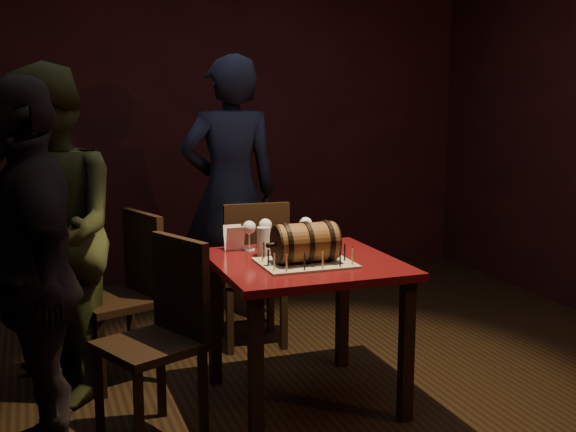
{
  "coord_description": "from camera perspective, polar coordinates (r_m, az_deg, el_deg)",
  "views": [
    {
      "loc": [
        -1.22,
        -3.43,
        1.6
      ],
      "look_at": [
        0.02,
        0.05,
        0.95
      ],
      "focal_mm": 45.0,
      "sensor_mm": 36.0,
      "label": 1
    }
  ],
  "objects": [
    {
      "name": "chair_left_front",
      "position": [
        3.4,
        -9.81,
        -8.64
      ],
      "size": [
        0.53,
        0.53,
        0.93
      ],
      "color": "black",
      "rests_on": "ground"
    },
    {
      "name": "person_back",
      "position": [
        4.9,
        -4.59,
        1.89
      ],
      "size": [
        0.69,
        0.47,
        1.83
      ],
      "primitive_type": "imported",
      "rotation": [
        0.0,
        0.0,
        3.09
      ],
      "color": "#191D32",
      "rests_on": "ground"
    },
    {
      "name": "wine_glass_right",
      "position": [
        3.95,
        1.42,
        -0.71
      ],
      "size": [
        0.07,
        0.07,
        0.16
      ],
      "color": "silver",
      "rests_on": "pub_table"
    },
    {
      "name": "menu_card",
      "position": [
        3.86,
        -4.28,
        -1.78
      ],
      "size": [
        0.1,
        0.05,
        0.13
      ],
      "primitive_type": null,
      "color": "white",
      "rests_on": "pub_table"
    },
    {
      "name": "pub_table",
      "position": [
        3.67,
        1.34,
        -5.17
      ],
      "size": [
        0.9,
        0.9,
        0.75
      ],
      "color": "#430B0E",
      "rests_on": "ground"
    },
    {
      "name": "pint_of_ale",
      "position": [
        3.72,
        -1.92,
        -2.07
      ],
      "size": [
        0.07,
        0.07,
        0.15
      ],
      "color": "silver",
      "rests_on": "pub_table"
    },
    {
      "name": "person_left_front",
      "position": [
        3.16,
        -19.61,
        -4.66
      ],
      "size": [
        0.52,
        1.02,
        1.66
      ],
      "primitive_type": "imported",
      "rotation": [
        0.0,
        0.0,
        -1.45
      ],
      "color": "black",
      "rests_on": "ground"
    },
    {
      "name": "birthday_candles",
      "position": [
        3.55,
        1.39,
        -3.0
      ],
      "size": [
        0.4,
        0.3,
        0.09
      ],
      "color": "#E0C786",
      "rests_on": "cake_board"
    },
    {
      "name": "room_shell",
      "position": [
        3.64,
        -0.11,
        6.84
      ],
      "size": [
        5.04,
        5.04,
        2.8
      ],
      "color": "black",
      "rests_on": "ground"
    },
    {
      "name": "cake_board",
      "position": [
        3.56,
        1.38,
        -3.74
      ],
      "size": [
        0.45,
        0.35,
        0.01
      ],
      "primitive_type": "cube",
      "color": "#9C957E",
      "rests_on": "pub_table"
    },
    {
      "name": "wine_glass_left",
      "position": [
        3.84,
        -3.09,
        -1.02
      ],
      "size": [
        0.07,
        0.07,
        0.16
      ],
      "color": "silver",
      "rests_on": "pub_table"
    },
    {
      "name": "barrel_cake",
      "position": [
        3.53,
        1.38,
        -2.11
      ],
      "size": [
        0.36,
        0.21,
        0.21
      ],
      "color": "brown",
      "rests_on": "cake_board"
    },
    {
      "name": "chair_back",
      "position": [
        4.47,
        -2.75,
        -3.98
      ],
      "size": [
        0.43,
        0.43,
        0.93
      ],
      "color": "black",
      "rests_on": "ground"
    },
    {
      "name": "wine_glass_mid",
      "position": [
        3.9,
        -1.8,
        -0.85
      ],
      "size": [
        0.07,
        0.07,
        0.16
      ],
      "color": "silver",
      "rests_on": "pub_table"
    },
    {
      "name": "chair_left_rear",
      "position": [
        4.11,
        -12.51,
        -5.47
      ],
      "size": [
        0.51,
        0.51,
        0.93
      ],
      "color": "black",
      "rests_on": "ground"
    },
    {
      "name": "person_left_rear",
      "position": [
        3.86,
        -18.4,
        -1.45
      ],
      "size": [
        0.84,
        0.98,
        1.74
      ],
      "primitive_type": "imported",
      "rotation": [
        0.0,
        0.0,
        -1.33
      ],
      "color": "#323A1D",
      "rests_on": "ground"
    }
  ]
}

